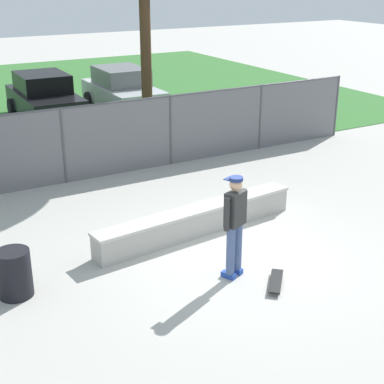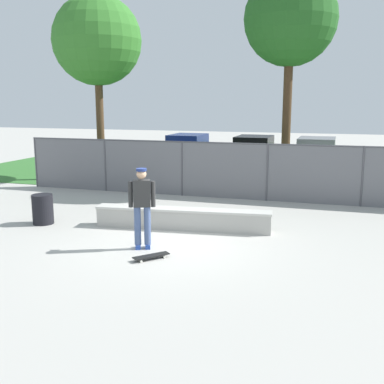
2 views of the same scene
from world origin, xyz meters
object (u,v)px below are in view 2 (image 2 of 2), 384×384
Objects in this scene: car_black at (253,154)px; car_blue at (187,151)px; tree_near_right at (290,20)px; car_silver at (316,156)px; skateboarder at (142,204)px; skateboard at (151,256)px; tree_near_left at (97,41)px; trash_bin at (43,209)px; concrete_ledge at (183,219)px.

car_blue is at bearing 176.90° from car_black.
car_silver is (0.96, 4.16, -5.24)m from tree_near_right.
skateboarder is 1.23m from skateboard.
tree_near_left is (-5.50, 8.48, 4.66)m from skateboarder.
car_blue is 5.23× the size of trash_bin.
car_black is at bearing 113.80° from tree_near_right.
car_black is at bearing 34.92° from tree_near_left.
trash_bin is at bearing -171.00° from concrete_ledge.
trash_bin is (-3.80, -0.60, 0.13)m from concrete_ledge.
tree_near_right is 10.66m from trash_bin.
trash_bin is at bearing -121.06° from car_silver.
concrete_ledge is 10.37m from tree_near_left.
skateboard is 0.10× the size of tree_near_left.
tree_near_left is (-5.95, 9.10, 5.62)m from skateboard.
concrete_ledge is at bearing -90.06° from car_black.
concrete_ledge is at bearing 79.43° from skateboarder.
concrete_ledge is 10.92m from car_silver.
car_black reaches higher than trash_bin.
car_black is (3.36, -0.18, 0.00)m from car_blue.
skateboard is 13.29m from car_silver.
tree_near_right reaches higher than skateboard.
car_blue is at bearing 87.77° from trash_bin.
car_black is at bearing 88.39° from skateboarder.
car_silver is (6.25, -0.39, 0.00)m from car_blue.
concrete_ledge is at bearing -106.96° from tree_near_right.
concrete_ledge is at bearing -72.93° from car_blue.
concrete_ledge is 2.01m from skateboarder.
car_black is 2.89m from car_silver.
car_black is at bearing 90.43° from skateboard.
tree_near_right reaches higher than car_black.
skateboarder reaches higher than skateboard.
car_black is 1.00× the size of car_silver.
skateboard is 0.17× the size of car_blue.
tree_near_right is at bearing 50.49° from trash_bin.
skateboard is 0.09× the size of tree_near_right.
tree_near_left is 10.72m from car_silver.
concrete_ledge is 8.82m from tree_near_right.
tree_near_left is 1.79× the size of car_black.
concrete_ledge is 6.36× the size of skateboard.
car_black is (-0.10, 13.19, 0.77)m from skateboard.
skateboard is at bearing -75.49° from car_blue.
skateboarder is (-0.34, -1.84, 0.75)m from concrete_ledge.
concrete_ledge is 0.61× the size of tree_near_left.
tree_near_right reaches higher than trash_bin.
skateboarder is at bearing 126.05° from skateboard.
skateboarder is 12.57m from car_black.
trash_bin is (-5.74, -6.96, -5.68)m from tree_near_right.
skateboarder is 12.77m from car_silver.
car_silver is (3.24, 12.35, -0.19)m from skateboarder.
car_silver is 5.23× the size of trash_bin.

